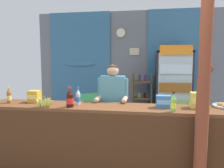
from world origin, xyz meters
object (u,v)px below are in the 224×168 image
Objects in this scene: drink_fridge at (173,85)px; plastic_lawn_chair at (91,109)px; bottle_shelf_rack at (142,100)px; stall_counter at (106,135)px; soda_bottle_iced_tea at (9,96)px; timber_post at (204,83)px; snack_box_biscuit at (163,102)px; soda_bottle_cola at (70,99)px; soda_bottle_lime_soda at (173,103)px; soda_bottle_water at (78,97)px; snack_box_choco_powder at (34,96)px; banana_bunch at (44,103)px; snack_box_instant_noodle at (199,100)px; shopkeeper at (113,100)px.

plastic_lawn_chair is (-1.88, -0.21, -0.58)m from drink_fridge.
drink_fridge is 1.47× the size of bottle_shelf_rack.
stall_counter is 1.58m from soda_bottle_iced_tea.
timber_post is 2.15× the size of bottle_shelf_rack.
soda_bottle_cola is at bearing -172.49° from snack_box_biscuit.
timber_post is 2.47m from drink_fridge.
stall_counter is 2.08m from plastic_lawn_chair.
soda_bottle_lime_soda is 0.98× the size of soda_bottle_water.
snack_box_choco_powder is at bearing 171.88° from soda_bottle_lime_soda.
soda_bottle_water is (-1.60, 0.42, -0.27)m from timber_post.
soda_bottle_iced_tea is at bearing 173.25° from soda_bottle_cola.
soda_bottle_cola reaches higher than soda_bottle_iced_tea.
bottle_shelf_rack is at bearing 61.69° from banana_bunch.
drink_fridge reaches higher than soda_bottle_lime_soda.
drink_fridge reaches higher than banana_bunch.
plastic_lawn_chair is at bearing 130.07° from timber_post.
timber_post is 0.56m from snack_box_instant_noodle.
snack_box_instant_noodle reaches higher than plastic_lawn_chair.
stall_counter is at bearing -171.35° from snack_box_instant_noodle.
drink_fridge is at bearing 51.90° from soda_bottle_water.
snack_box_biscuit is at bearing 9.80° from stall_counter.
soda_bottle_cola is 1.09× the size of soda_bottle_water.
drink_fridge reaches higher than soda_bottle_cola.
drink_fridge is at bearing 53.67° from shopkeeper.
banana_bunch is at bearing -118.31° from bottle_shelf_rack.
snack_box_instant_noodle is at bearing -87.43° from drink_fridge.
plastic_lawn_chair is 1.62m from shopkeeper.
plastic_lawn_chair is 1.90m from snack_box_choco_powder.
bottle_shelf_rack is at bearing 49.00° from soda_bottle_iced_tea.
soda_bottle_cola is 1.76m from snack_box_instant_noodle.
timber_post is 10.74× the size of banana_bunch.
soda_bottle_iced_tea is 1.15× the size of snack_box_instant_noodle.
timber_post is at bearing -46.61° from snack_box_biscuit.
bottle_shelf_rack is 0.85× the size of shopkeeper.
shopkeeper reaches higher than snack_box_choco_powder.
bottle_shelf_rack is 5.15× the size of soda_bottle_iced_tea.
soda_bottle_iced_tea is at bearing 175.93° from soda_bottle_lime_soda.
snack_box_biscuit is (0.32, -2.20, 0.39)m from bottle_shelf_rack.
snack_box_choco_powder is at bearing 136.59° from banana_bunch.
soda_bottle_iced_tea is (-2.37, 0.17, 0.00)m from soda_bottle_lime_soda.
timber_post reaches higher than snack_box_instant_noodle.
soda_bottle_cola is at bearing -83.63° from plastic_lawn_chair.
timber_post is at bearing -99.63° from snack_box_instant_noodle.
timber_post is 11.10× the size of soda_bottle_water.
stall_counter is at bearing 166.22° from timber_post.
soda_bottle_lime_soda reaches higher than banana_bunch.
soda_bottle_water is at bearing -179.84° from snack_box_biscuit.
soda_bottle_lime_soda is at bearing 145.18° from timber_post.
stall_counter is at bearing -3.28° from soda_bottle_iced_tea.
soda_bottle_iced_tea reaches higher than stall_counter.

